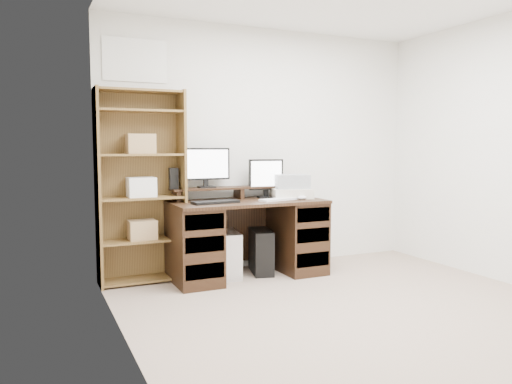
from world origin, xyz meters
TOP-DOWN VIEW (x-y plane):
  - room at (-0.00, 0.00)m, footprint 3.54×4.04m
  - desk at (-0.36, 1.64)m, footprint 1.50×0.70m
  - riser_shelf at (-0.36, 1.85)m, footprint 1.40×0.22m
  - monitor_wide at (-0.70, 1.88)m, footprint 0.49×0.13m
  - monitor_small at (-0.08, 1.80)m, footprint 0.36×0.16m
  - speaker at (-1.04, 1.85)m, footprint 0.09×0.09m
  - keyboard_black at (-0.73, 1.53)m, footprint 0.45×0.19m
  - keyboard_white at (-0.08, 1.52)m, footprint 0.42×0.22m
  - mouse at (0.16, 1.48)m, footprint 0.12×0.10m
  - printer at (0.14, 1.66)m, footprint 0.46×0.39m
  - basket at (0.14, 1.66)m, footprint 0.38×0.31m
  - tower_silver at (-0.55, 1.70)m, footprint 0.27×0.47m
  - tower_black at (-0.19, 1.69)m, footprint 0.29×0.47m
  - bookshelf at (-1.35, 1.86)m, footprint 0.80×0.30m

SIDE VIEW (x-z plane):
  - tower_black at x=-0.19m, z-range 0.00..0.44m
  - tower_silver at x=-0.55m, z-range 0.00..0.44m
  - desk at x=-0.36m, z-range 0.01..0.76m
  - keyboard_white at x=-0.08m, z-range 0.75..0.77m
  - keyboard_black at x=-0.73m, z-range 0.75..0.77m
  - mouse at x=0.16m, z-range 0.75..0.79m
  - printer at x=0.14m, z-range 0.75..0.85m
  - riser_shelf at x=-0.36m, z-range 0.78..0.90m
  - bookshelf at x=-1.35m, z-range 0.02..1.82m
  - basket at x=0.14m, z-range 0.85..0.99m
  - monitor_small at x=-0.08m, z-range 0.77..1.16m
  - speaker at x=-1.04m, z-range 0.87..1.07m
  - monitor_wide at x=-0.70m, z-range 0.89..1.28m
  - room at x=0.00m, z-range -0.02..2.52m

